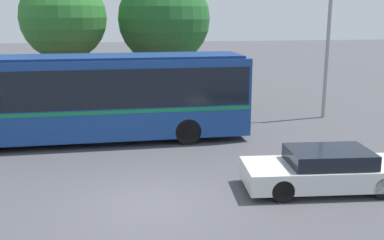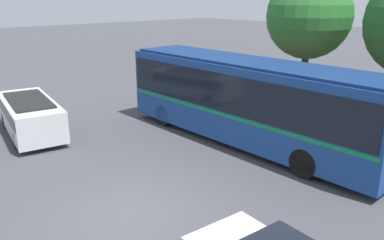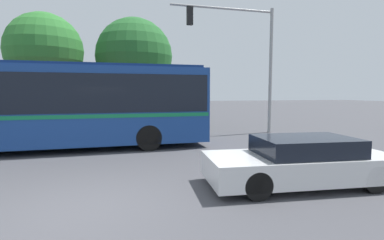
% 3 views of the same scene
% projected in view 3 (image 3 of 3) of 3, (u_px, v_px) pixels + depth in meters
% --- Properties ---
extents(ground_plane, '(140.00, 140.00, 0.00)m').
position_uv_depth(ground_plane, '(83.00, 211.00, 5.52)').
color(ground_plane, '#444449').
extents(city_bus, '(11.73, 2.61, 3.34)m').
position_uv_depth(city_bus, '(57.00, 102.00, 11.30)').
color(city_bus, navy).
rests_on(city_bus, ground).
extents(sedan_foreground, '(4.70, 2.21, 1.17)m').
position_uv_depth(sedan_foreground, '(301.00, 162.00, 7.04)').
color(sedan_foreground, silver).
rests_on(sedan_foreground, ground).
extents(traffic_light_pole, '(5.75, 0.24, 6.83)m').
position_uv_depth(traffic_light_pole, '(248.00, 49.00, 15.66)').
color(traffic_light_pole, gray).
rests_on(traffic_light_pole, ground).
extents(flowering_hedge, '(9.15, 1.20, 1.62)m').
position_uv_depth(flowering_hedge, '(66.00, 120.00, 15.41)').
color(flowering_hedge, '#286028').
rests_on(flowering_hedge, ground).
extents(street_tree_left, '(4.36, 4.36, 6.88)m').
position_uv_depth(street_tree_left, '(45.00, 51.00, 17.01)').
color(street_tree_left, brown).
rests_on(street_tree_left, ground).
extents(street_tree_centre, '(4.96, 4.96, 7.09)m').
position_uv_depth(street_tree_centre, '(134.00, 57.00, 19.02)').
color(street_tree_centre, brown).
rests_on(street_tree_centre, ground).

